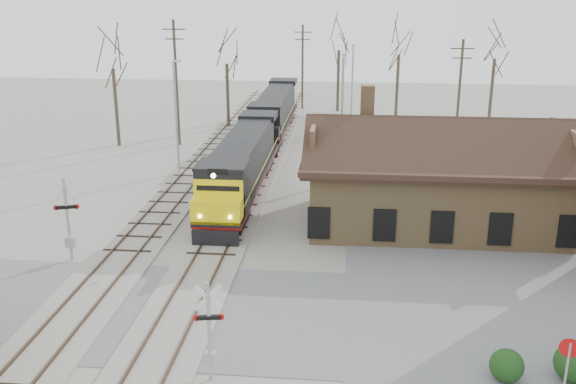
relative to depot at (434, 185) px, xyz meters
name	(u,v)px	position (x,y,z in m)	size (l,w,h in m)	color
ground	(182,312)	(-11.99, -12.00, -2.41)	(140.00, 140.00, 0.00)	#A29D92
road	(182,311)	(-11.99, -12.00, -2.39)	(60.00, 9.00, 0.03)	slate
track_main	(240,200)	(-11.99, 3.00, -2.34)	(3.40, 90.00, 0.24)	#A29D92
track_siding	(173,198)	(-16.49, 3.00, -2.34)	(3.40, 90.00, 0.24)	#A29D92
depot	(434,185)	(0.00, 0.00, 0.00)	(15.20, 9.31, 7.90)	#93744C
locomotive_lead	(241,166)	(-11.99, 3.79, -0.27)	(2.74, 18.37, 4.07)	black
locomotive_trailing	(274,113)	(-11.99, 22.44, -0.27)	(2.74, 18.37, 3.86)	black
crossbuck_near	(209,334)	(-9.68, -16.77, -0.61)	(1.08, 0.30, 3.79)	#A5A8AD
crossbuck_far	(68,223)	(-18.98, -7.18, -0.36)	(1.23, 0.42, 4.42)	#A5A8AD
do_not_enter_sign	(568,358)	(2.46, -16.84, -0.77)	(0.69, 0.21, 2.37)	#A5A8AD
hedge_a	(507,366)	(0.78, -15.86, -1.80)	(1.21, 1.21, 1.21)	#163411
hedge_b	(574,363)	(3.15, -15.62, -1.71)	(1.40, 1.40, 1.40)	#163411
streetlight_a	(176,111)	(-17.62, 9.15, 2.30)	(0.25, 2.04, 8.35)	#A5A8AD
streetlight_b	(342,112)	(-5.53, 8.17, 2.63)	(0.25, 2.04, 9.00)	#A5A8AD
streetlight_c	(352,82)	(-4.83, 25.62, 2.19)	(0.25, 2.04, 8.14)	#A5A8AD
utility_pole_a	(176,81)	(-19.90, 17.89, 3.19)	(2.00, 0.24, 10.74)	#382D23
utility_pole_b	(302,66)	(-10.36, 35.78, 2.49)	(2.00, 0.24, 9.36)	#382D23
utility_pole_c	(459,90)	(4.49, 20.95, 2.35)	(2.00, 0.24, 9.08)	#382D23
tree_a	(112,55)	(-25.13, 17.11, 5.41)	(4.48, 4.48, 10.98)	#382D23
tree_b	(226,53)	(-16.94, 25.54, 4.86)	(4.17, 4.17, 10.21)	#382D23
tree_c	(339,40)	(-6.36, 35.22, 5.38)	(4.46, 4.46, 10.94)	#382D23
tree_d	(399,44)	(-0.14, 31.35, 5.34)	(4.44, 4.44, 10.88)	#382D23
tree_e	(496,47)	(8.77, 28.08, 5.38)	(4.46, 4.46, 10.93)	#382D23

